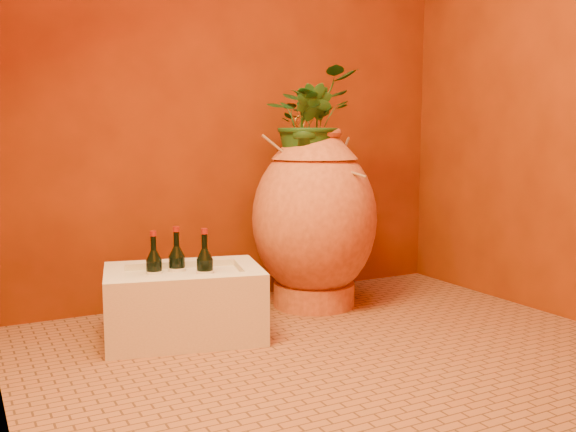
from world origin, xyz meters
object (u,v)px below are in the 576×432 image
wine_bottle_c (154,274)px  stone_basin (184,304)px  wine_bottle_b (177,271)px  wall_tap (301,129)px  wine_bottle_a (205,273)px  amphora (314,219)px

wine_bottle_c → stone_basin: bearing=-40.3°
wine_bottle_b → wine_bottle_c: wine_bottle_b is taller
wall_tap → stone_basin: bearing=-151.5°
wall_tap → wine_bottle_a: bearing=-147.2°
amphora → wine_bottle_c: 0.90m
amphora → wine_bottle_a: size_ratio=2.97×
stone_basin → wine_bottle_b: bearing=90.8°
wine_bottle_b → wine_bottle_a: bearing=-50.4°
wine_bottle_b → wall_tap: size_ratio=1.90×
stone_basin → wine_bottle_c: 0.19m
amphora → wine_bottle_c: bearing=-173.4°
wall_tap → wine_bottle_c: bearing=-158.7°
stone_basin → wall_tap: bearing=28.5°
amphora → wine_bottle_a: amphora is taller
stone_basin → wine_bottle_a: 0.16m
amphora → wine_bottle_b: (-0.77, -0.11, -0.17)m
amphora → stone_basin: amphora is taller
stone_basin → wine_bottle_a: (0.09, -0.03, 0.13)m
wine_bottle_b → wall_tap: 1.12m
wine_bottle_c → amphora: bearing=6.6°
wall_tap → wine_bottle_b: bearing=-156.1°
amphora → wine_bottle_a: bearing=-162.4°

